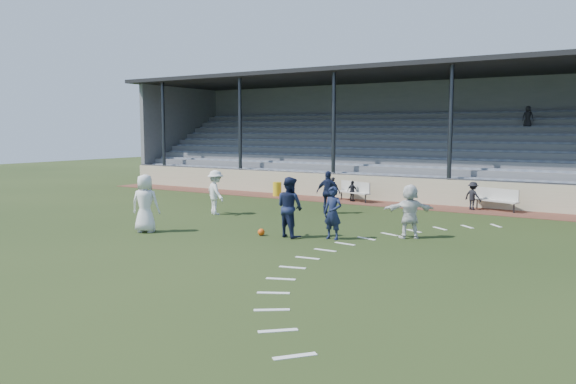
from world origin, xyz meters
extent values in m
plane|color=#233214|center=(0.00, 0.00, 0.00)|extent=(90.00, 90.00, 0.00)
cube|color=#582E23|center=(0.00, 10.50, 0.01)|extent=(34.00, 2.00, 0.02)
cube|color=beige|center=(0.00, 11.55, 0.60)|extent=(34.00, 0.18, 1.20)
cube|color=beige|center=(-1.31, 10.54, 0.45)|extent=(2.01, 1.10, 0.06)
cube|color=beige|center=(-1.31, 10.76, 0.70)|extent=(1.88, 0.78, 0.54)
cylinder|color=#2E3036|center=(-2.10, 10.85, 0.22)|extent=(0.06, 0.06, 0.40)
cylinder|color=#2E3036|center=(-0.52, 10.23, 0.22)|extent=(0.06, 0.06, 0.40)
cube|color=beige|center=(5.26, 10.84, 0.45)|extent=(2.03, 0.96, 0.06)
cube|color=beige|center=(5.26, 11.06, 0.70)|extent=(1.93, 0.64, 0.54)
cylinder|color=#2E3036|center=(4.44, 11.08, 0.22)|extent=(0.06, 0.06, 0.40)
cylinder|color=#2E3036|center=(6.07, 10.59, 0.22)|extent=(0.06, 0.06, 0.40)
cylinder|color=yellow|center=(-5.66, 10.41, 0.38)|extent=(0.46, 0.46, 0.73)
sphere|color=#E7500D|center=(-0.03, 0.89, 0.12)|extent=(0.23, 0.23, 0.23)
imported|color=white|center=(-3.73, -0.69, 0.99)|extent=(1.14, 0.96, 1.98)
imported|color=#161E3D|center=(2.26, 1.59, 0.85)|extent=(0.63, 0.43, 1.69)
imported|color=#161E3D|center=(0.89, 1.19, 0.98)|extent=(1.13, 0.98, 1.97)
imported|color=white|center=(-4.30, 3.73, 0.91)|extent=(1.36, 1.15, 1.83)
imported|color=#161E3D|center=(-0.49, 6.42, 0.89)|extent=(1.10, 0.59, 1.78)
imported|color=white|center=(4.25, 3.09, 0.88)|extent=(1.64, 1.32, 1.75)
imported|color=black|center=(-2.49, 10.68, 0.58)|extent=(0.42, 0.30, 1.11)
imported|color=black|center=(-1.32, 10.46, 0.52)|extent=(0.63, 0.37, 1.00)
imported|color=black|center=(4.36, 10.66, 0.63)|extent=(0.90, 0.73, 1.22)
cube|color=slate|center=(0.00, 12.10, 0.60)|extent=(34.00, 0.80, 1.20)
cube|color=gray|center=(0.00, 12.20, 1.25)|extent=(33.00, 0.28, 0.10)
cube|color=slate|center=(0.00, 12.90, 0.80)|extent=(34.00, 0.80, 1.60)
cube|color=gray|center=(0.00, 13.00, 1.65)|extent=(33.00, 0.28, 0.10)
cube|color=slate|center=(0.00, 13.70, 1.00)|extent=(34.00, 0.80, 2.00)
cube|color=gray|center=(0.00, 13.80, 2.05)|extent=(33.00, 0.28, 0.10)
cube|color=slate|center=(0.00, 14.50, 1.20)|extent=(34.00, 0.80, 2.40)
cube|color=gray|center=(0.00, 14.60, 2.45)|extent=(33.00, 0.28, 0.10)
cube|color=slate|center=(0.00, 15.30, 1.40)|extent=(34.00, 0.80, 2.80)
cube|color=gray|center=(0.00, 15.40, 2.85)|extent=(33.00, 0.28, 0.10)
cube|color=slate|center=(0.00, 16.10, 1.60)|extent=(34.00, 0.80, 3.20)
cube|color=gray|center=(0.00, 16.20, 3.25)|extent=(33.00, 0.28, 0.10)
cube|color=slate|center=(0.00, 16.90, 1.80)|extent=(34.00, 0.80, 3.60)
cube|color=gray|center=(0.00, 17.00, 3.65)|extent=(33.00, 0.28, 0.10)
cube|color=slate|center=(0.00, 17.70, 2.00)|extent=(34.00, 0.80, 4.00)
cube|color=gray|center=(0.00, 17.80, 4.05)|extent=(33.00, 0.28, 0.10)
cube|color=slate|center=(0.00, 18.50, 2.20)|extent=(34.00, 0.80, 4.40)
cube|color=gray|center=(0.00, 18.60, 4.45)|extent=(33.00, 0.28, 0.10)
cube|color=slate|center=(0.00, 19.10, 3.20)|extent=(34.00, 0.40, 6.40)
cube|color=slate|center=(-16.85, 15.50, 3.20)|extent=(0.30, 7.80, 6.40)
cube|color=black|center=(0.00, 15.20, 6.50)|extent=(34.60, 9.00, 0.22)
cylinder|color=#2E3036|center=(-15.00, 11.65, 3.25)|extent=(0.20, 0.20, 6.50)
cylinder|color=#2E3036|center=(-9.00, 11.65, 3.25)|extent=(0.20, 0.20, 6.50)
cylinder|color=#2E3036|center=(-3.00, 11.65, 3.25)|extent=(0.20, 0.20, 6.50)
cylinder|color=#2E3036|center=(3.00, 11.65, 3.25)|extent=(0.20, 0.20, 6.50)
cylinder|color=#2E3036|center=(0.00, 11.55, 1.25)|extent=(34.00, 0.05, 0.05)
imported|color=black|center=(5.42, 16.94, 4.15)|extent=(0.54, 0.35, 1.10)
cube|color=white|center=(6.12, 7.01, 0.01)|extent=(0.54, 0.61, 0.01)
cube|color=white|center=(5.29, 6.22, 0.01)|extent=(0.59, 0.56, 0.01)
cube|color=white|center=(4.57, 5.34, 0.01)|extent=(0.64, 0.51, 0.01)
cube|color=white|center=(3.96, 4.38, 0.01)|extent=(0.67, 0.44, 0.01)
cube|color=white|center=(3.48, 3.34, 0.01)|extent=(0.70, 0.37, 0.01)
cube|color=white|center=(3.13, 2.26, 0.01)|extent=(0.71, 0.29, 0.01)
cube|color=white|center=(2.92, 1.14, 0.01)|extent=(0.71, 0.21, 0.01)
cube|color=white|center=(2.85, 0.00, 0.01)|extent=(0.70, 0.12, 0.01)
cube|color=white|center=(2.92, -1.14, 0.01)|extent=(0.71, 0.21, 0.01)
cube|color=white|center=(3.13, -2.26, 0.01)|extent=(0.71, 0.29, 0.01)
cube|color=white|center=(3.48, -3.34, 0.01)|extent=(0.70, 0.37, 0.01)
cube|color=white|center=(3.96, -4.38, 0.01)|extent=(0.67, 0.44, 0.01)
cube|color=white|center=(4.57, -5.34, 0.01)|extent=(0.64, 0.51, 0.01)
cube|color=white|center=(5.29, -6.22, 0.01)|extent=(0.59, 0.56, 0.01)
cube|color=white|center=(6.12, -7.01, 0.01)|extent=(0.54, 0.61, 0.01)
camera|label=1|loc=(10.45, -14.08, 3.47)|focal=35.00mm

